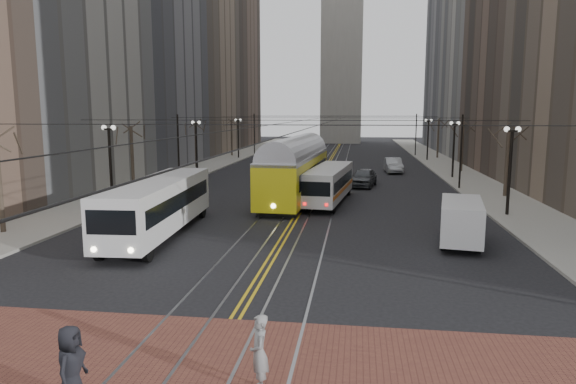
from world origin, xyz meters
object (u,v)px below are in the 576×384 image
(sedan_grey, at_px, (364,177))
(pedestrian_b, at_px, (259,353))
(cargo_van, at_px, (461,223))
(pedestrian_a, at_px, (71,367))
(streetcar, at_px, (296,176))
(sedan_silver, at_px, (393,165))
(rear_bus, at_px, (329,185))
(transit_bus, at_px, (159,208))

(sedan_grey, bearing_deg, pedestrian_b, -84.62)
(cargo_van, distance_m, sedan_grey, 21.31)
(sedan_grey, height_order, pedestrian_a, pedestrian_a)
(streetcar, bearing_deg, sedan_silver, 69.13)
(rear_bus, relative_size, pedestrian_b, 5.42)
(streetcar, distance_m, cargo_van, 16.38)
(sedan_grey, bearing_deg, transit_bus, -108.59)
(sedan_silver, height_order, pedestrian_a, pedestrian_a)
(transit_bus, distance_m, sedan_grey, 23.85)
(sedan_silver, distance_m, pedestrian_a, 50.21)
(sedan_grey, bearing_deg, sedan_silver, 83.60)
(transit_bus, relative_size, cargo_van, 2.41)
(sedan_silver, bearing_deg, pedestrian_a, -105.34)
(pedestrian_b, bearing_deg, rear_bus, 164.05)
(rear_bus, bearing_deg, cargo_van, -50.85)
(pedestrian_a, relative_size, pedestrian_b, 1.03)
(rear_bus, distance_m, sedan_grey, 9.65)
(streetcar, bearing_deg, sedan_grey, 59.10)
(sedan_silver, bearing_deg, pedestrian_b, -100.89)
(rear_bus, height_order, sedan_grey, rear_bus)
(cargo_van, relative_size, sedan_silver, 1.03)
(sedan_silver, bearing_deg, rear_bus, -109.66)
(transit_bus, height_order, cargo_van, transit_bus)
(sedan_silver, bearing_deg, cargo_van, -91.09)
(sedan_silver, xyz_separation_m, pedestrian_a, (-10.42, -49.12, 0.17))
(pedestrian_b, bearing_deg, streetcar, 169.52)
(cargo_van, bearing_deg, sedan_grey, 112.31)
(streetcar, relative_size, pedestrian_b, 8.33)
(transit_bus, height_order, sedan_silver, transit_bus)
(streetcar, height_order, rear_bus, streetcar)
(rear_bus, relative_size, cargo_van, 2.02)
(cargo_van, distance_m, sedan_silver, 32.58)
(streetcar, xyz_separation_m, cargo_van, (10.12, -12.85, -0.75))
(transit_bus, bearing_deg, sedan_silver, 62.57)
(rear_bus, xyz_separation_m, pedestrian_b, (-0.16, -26.75, -0.39))
(cargo_van, bearing_deg, rear_bus, 132.31)
(pedestrian_a, bearing_deg, sedan_grey, -13.55)
(pedestrian_a, bearing_deg, rear_bus, -11.62)
(pedestrian_a, distance_m, pedestrian_b, 4.31)
(sedan_silver, bearing_deg, transit_bus, -117.74)
(cargo_van, distance_m, pedestrian_a, 20.28)
(pedestrian_a, bearing_deg, streetcar, -6.07)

